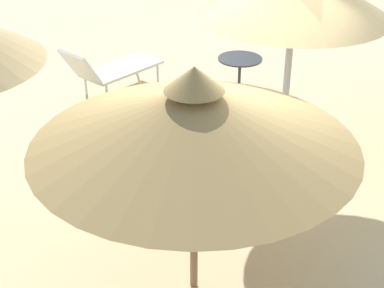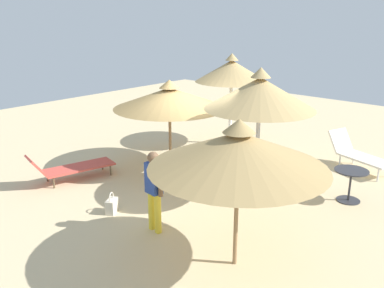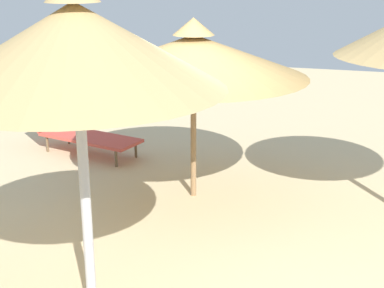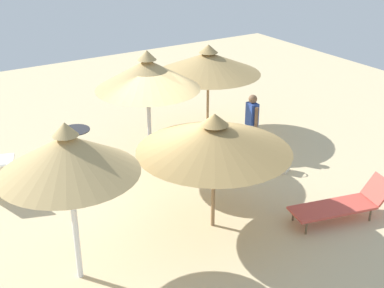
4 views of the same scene
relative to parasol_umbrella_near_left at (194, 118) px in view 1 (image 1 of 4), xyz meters
The scene contains 4 objects.
ground 2.39m from the parasol_umbrella_near_left, behind, with size 24.00×24.00×0.10m, color beige.
parasol_umbrella_near_left is the anchor object (origin of this frame).
lounge_chair_far_left 5.30m from the parasol_umbrella_near_left, 140.07° to the right, with size 1.93×1.20×0.94m.
side_table_round 4.89m from the parasol_umbrella_near_left, 166.11° to the right, with size 0.74×0.74×0.74m.
Camera 1 is at (5.52, 1.96, 4.22)m, focal length 54.60 mm.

